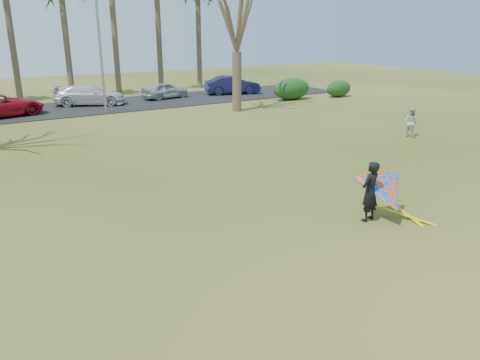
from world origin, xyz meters
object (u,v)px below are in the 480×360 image
pedestrian_a (411,122)px  kite_flyer (384,193)px  car_4 (165,90)px  streetlight (102,45)px  car_5 (232,85)px  bare_tree_right (237,11)px  car_3 (89,95)px  car_2 (1,105)px

pedestrian_a → kite_flyer: kite_flyer is taller
car_4 → pedestrian_a: size_ratio=2.48×
streetlight → kite_flyer: bearing=-87.0°
streetlight → car_5: 12.89m
streetlight → car_4: (5.93, 3.86, -3.75)m
bare_tree_right → car_3: bare_tree_right is taller
car_5 → pedestrian_a: 19.00m
bare_tree_right → car_2: size_ratio=1.76×
car_2 → car_3: size_ratio=1.02×
bare_tree_right → car_5: bearing=60.4°
car_4 → car_5: car_5 is taller
car_4 → car_5: bearing=-105.1°
car_4 → bare_tree_right: bearing=-175.4°
streetlight → car_2: (-6.28, 2.04, -3.68)m
car_4 → kite_flyer: (-4.75, -26.63, 0.14)m
car_4 → car_2: bearing=89.5°
bare_tree_right → car_2: bare_tree_right is taller
car_4 → pedestrian_a: 20.36m
streetlight → car_3: (-0.15, 3.78, -3.66)m
bare_tree_right → kite_flyer: bare_tree_right is taller
streetlight → car_4: bearing=33.0°
car_3 → car_4: bearing=-64.6°
bare_tree_right → streetlight: size_ratio=1.15×
car_3 → kite_flyer: size_ratio=2.14×
car_4 → pedestrian_a: bearing=-173.6°
car_5 → car_2: bearing=110.1°
kite_flyer → pedestrian_a: bearing=34.6°
bare_tree_right → car_5: 10.09m
car_5 → kite_flyer: bearing=174.0°
car_2 → car_4: 12.35m
car_2 → pedestrian_a: pedestrian_a is taller
car_4 → car_5: (6.00, -0.64, 0.11)m
pedestrian_a → kite_flyer: 12.32m
bare_tree_right → car_4: (-1.91, 7.86, -5.85)m
streetlight → car_5: streetlight is taller
car_4 → car_5: size_ratio=0.83×
car_3 → pedestrian_a: pedestrian_a is taller
car_5 → pedestrian_a: bearing=-165.4°
bare_tree_right → car_3: size_ratio=1.80×
car_3 → car_5: 12.10m
car_2 → car_4: (12.21, 1.82, -0.07)m
car_4 → pedestrian_a: (5.39, -19.63, 0.06)m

